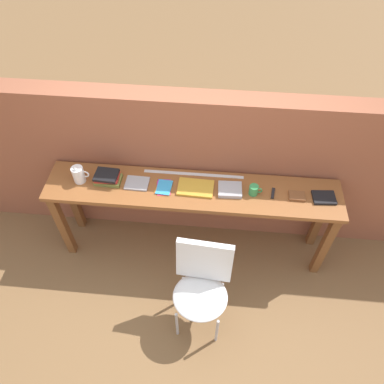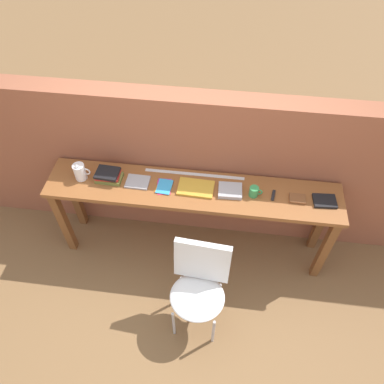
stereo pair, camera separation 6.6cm
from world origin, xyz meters
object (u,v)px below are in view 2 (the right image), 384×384
Objects in this scene: book_open_centre at (196,188)px; magazine_cycling at (138,182)px; mug at (254,192)px; book_repair_rightmost at (325,201)px; pitcher_white at (80,172)px; multitool_folded at (273,195)px; pamphlet_pile_colourful at (164,186)px; chair_white_moulded at (199,285)px; book_stack_leftmost at (108,176)px; leather_journal_brown at (297,199)px.

magazine_cycling is at bearing -178.80° from book_open_centre.
book_repair_rightmost is at bearing 0.04° from mug.
multitool_folded is at bearing 0.06° from pitcher_white.
pamphlet_pile_colourful is (0.72, -0.01, -0.07)m from pitcher_white.
pitcher_white is 1.47m from mug.
chair_white_moulded is 4.55× the size of magazine_cycling.
pitcher_white is at bearing -179.94° from multitool_folded.
book_open_centre reaches higher than multitool_folded.
book_stack_leftmost is 2.04× the size of multitool_folded.
leather_journal_brown is (1.34, -0.02, 0.00)m from magazine_cycling.
pitcher_white is at bearing 179.60° from mug.
multitool_folded is at bearing 4.20° from mug.
chair_white_moulded is 8.10× the size of mug.
pamphlet_pile_colourful is at bearing -179.04° from leather_journal_brown.
pamphlet_pile_colourful is 1.42× the size of leather_journal_brown.
book_stack_leftmost is 1.81m from book_repair_rightmost.
pitcher_white is 1.00× the size of book_repair_rightmost.
leather_journal_brown is (0.19, -0.02, 0.00)m from multitool_folded.
mug is 0.85× the size of leather_journal_brown.
magazine_cycling is 1.51× the size of leather_journal_brown.
chair_white_moulded is at bearing -127.62° from multitool_folded.
magazine_cycling is 1.14m from multitool_folded.
pamphlet_pile_colourful is at bearing -174.83° from book_open_centre.
mug is (1.23, -0.03, 0.00)m from book_stack_leftmost.
book_stack_leftmost is at bearing 175.09° from book_repair_rightmost.
multitool_folded is at bearing 176.26° from leather_journal_brown.
book_repair_rightmost is (1.56, -0.02, 0.00)m from magazine_cycling.
magazine_cycling is 0.98m from mug.
chair_white_moulded is 1.22m from book_repair_rightmost.
mug is at bearing 176.00° from book_repair_rightmost.
book_repair_rightmost is at bearing 35.69° from chair_white_moulded.
book_repair_rightmost is (2.04, -0.01, -0.07)m from pitcher_white.
book_stack_leftmost is 1.21× the size of book_repair_rightmost.
book_stack_leftmost is at bearing -179.26° from book_open_centre.
pitcher_white is 0.24m from book_stack_leftmost.
book_open_centre is 1.62× the size of book_repair_rightmost.
magazine_cycling is 0.23m from pamphlet_pile_colourful.
book_stack_leftmost reaches higher than pamphlet_pile_colourful.
pitcher_white is 0.62× the size of book_open_centre.
pitcher_white is (-1.10, 0.69, 0.43)m from chair_white_moulded.
magazine_cycling is at bearing -2.27° from book_stack_leftmost.
magazine_cycling is 1.56m from book_repair_rightmost.
chair_white_moulded is 0.85m from pamphlet_pile_colourful.
mug is (1.47, -0.01, -0.03)m from pitcher_white.
book_stack_leftmost is 0.75× the size of book_open_centre.
book_open_centre is 1.06m from book_repair_rightmost.
chair_white_moulded is 0.79m from book_open_centre.
book_open_centre is at bearing -0.02° from pitcher_white.
magazine_cycling is at bearing 174.41° from pamphlet_pile_colourful.
pamphlet_pile_colourful is at bearing 119.38° from chair_white_moulded.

